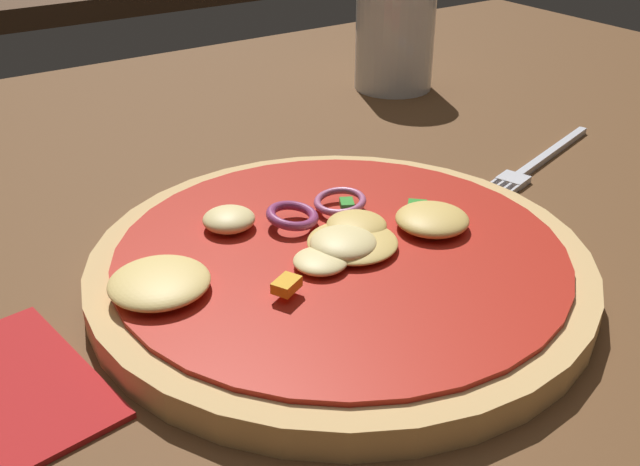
{
  "coord_description": "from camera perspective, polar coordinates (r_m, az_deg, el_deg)",
  "views": [
    {
      "loc": [
        -0.17,
        -0.27,
        0.25
      ],
      "look_at": [
        0.03,
        0.03,
        0.05
      ],
      "focal_mm": 41.79,
      "sensor_mm": 36.0,
      "label": 1
    }
  ],
  "objects": [
    {
      "name": "dining_table",
      "position": [
        0.4,
        -1.42,
        -7.47
      ],
      "size": [
        1.32,
        1.0,
        0.03
      ],
      "color": "brown",
      "rests_on": "ground"
    },
    {
      "name": "pizza",
      "position": [
        0.41,
        1.39,
        -2.28
      ],
      "size": [
        0.27,
        0.27,
        0.03
      ],
      "color": "tan",
      "rests_on": "dining_table"
    },
    {
      "name": "fork",
      "position": [
        0.57,
        16.04,
        5.0
      ],
      "size": [
        0.17,
        0.06,
        0.01
      ],
      "color": "silver",
      "rests_on": "dining_table"
    },
    {
      "name": "beer_glass",
      "position": [
        0.72,
        5.76,
        14.88
      ],
      "size": [
        0.07,
        0.07,
        0.1
      ],
      "color": "silver",
      "rests_on": "dining_table"
    }
  ]
}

